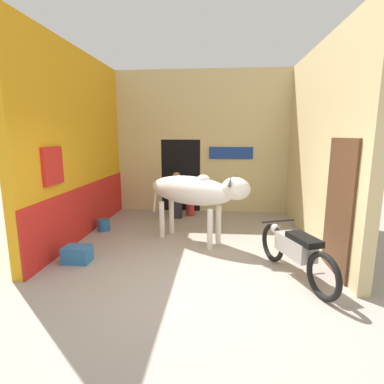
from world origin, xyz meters
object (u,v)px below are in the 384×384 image
shopkeeper_seated (177,194)px  bucket (104,225)px  plastic_stool (190,207)px  crate (77,254)px  motorcycle_near (295,250)px  cow (195,191)px

shopkeeper_seated → bucket: 2.04m
plastic_stool → bucket: size_ratio=1.56×
crate → motorcycle_near: bearing=-3.7°
crate → shopkeeper_seated: bearing=66.9°
shopkeeper_seated → crate: 3.31m
cow → motorcycle_near: (1.64, -1.42, -0.61)m
cow → plastic_stool: size_ratio=5.42×
cow → bucket: (-2.11, 0.51, -0.91)m
shopkeeper_seated → crate: (-1.28, -3.01, -0.48)m
plastic_stool → bucket: 2.37m
crate → cow: bearing=31.9°
shopkeeper_seated → crate: size_ratio=2.71×
cow → plastic_stool: 2.19m
shopkeeper_seated → bucket: (-1.49, -1.31, -0.49)m
motorcycle_near → plastic_stool: bearing=119.3°
cow → motorcycle_near: cow is taller
motorcycle_near → crate: (-3.55, 0.23, -0.29)m
cow → shopkeeper_seated: 1.97m
motorcycle_near → bucket: motorcycle_near is taller
cow → shopkeeper_seated: bearing=109.0°
cow → crate: 2.42m
motorcycle_near → bucket: size_ratio=7.10×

